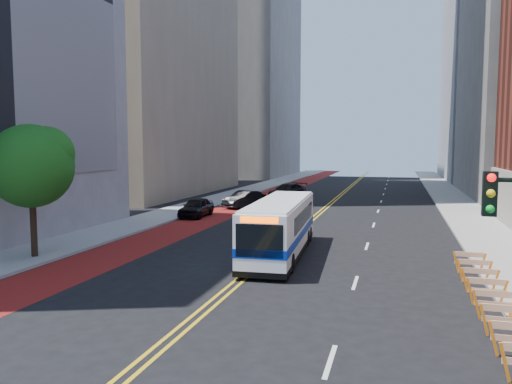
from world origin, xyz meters
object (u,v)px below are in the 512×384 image
object	(u,v)px
transit_bus	(281,226)
car_a	(196,207)
street_tree	(32,163)
car_b	(244,199)
car_c	(287,191)

from	to	relation	value
transit_bus	car_a	bearing A→B (deg)	125.52
street_tree	transit_bus	size ratio (longest dim) A/B	0.62
transit_bus	car_a	world-z (taller)	transit_bus
car_a	car_b	size ratio (longest dim) A/B	0.97
street_tree	car_c	bearing A→B (deg)	79.52
street_tree	car_b	world-z (taller)	street_tree
car_b	car_c	size ratio (longest dim) A/B	0.85
car_c	car_a	bearing A→B (deg)	-83.92
car_a	car_b	distance (m)	7.21
transit_bus	car_b	distance (m)	20.61
car_b	car_c	xyz separation A→B (m)	(2.13, 9.09, 0.02)
street_tree	car_c	world-z (taller)	street_tree
street_tree	car_c	size ratio (longest dim) A/B	1.21
transit_bus	car_a	size ratio (longest dim) A/B	2.37
street_tree	car_a	world-z (taller)	street_tree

